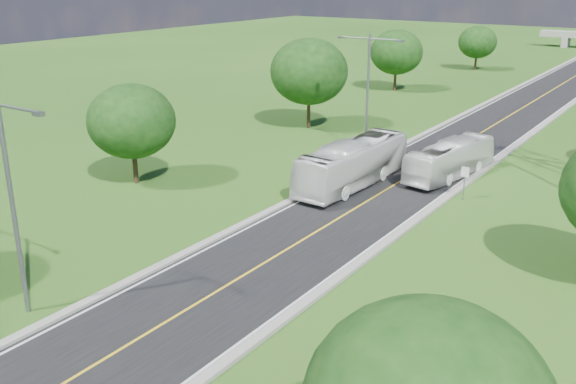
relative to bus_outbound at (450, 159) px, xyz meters
The scene contains 13 objects.
ground 17.99m from the bus_outbound, 98.20° to the left, with size 260.00×260.00×0.00m, color #244C15.
road 23.93m from the bus_outbound, 96.15° to the left, with size 8.00×150.00×0.06m, color black.
curb_left 24.74m from the bus_outbound, 106.00° to the left, with size 0.50×150.00×0.22m, color gray.
curb_right 23.85m from the bus_outbound, 85.93° to the left, with size 0.50×150.00×0.22m, color gray.
speed_limit_sign 5.02m from the bus_outbound, 58.23° to the right, with size 0.55×0.09×2.40m.
streetlight_near_left 31.76m from the bus_outbound, 105.80° to the right, with size 5.90×0.25×10.00m.
streetlight_mid_left 10.06m from the bus_outbound, 162.18° to the left, with size 5.90×0.25×10.00m.
tree_lb 23.62m from the bus_outbound, 142.49° to the right, with size 6.30×6.30×7.33m.
tree_lc 19.64m from the bus_outbound, 156.18° to the left, with size 7.56×7.56×8.79m.
tree_ld 37.46m from the bus_outbound, 121.63° to the left, with size 6.72×6.72×7.82m.
tree_le 58.38m from the bus_outbound, 107.01° to the left, with size 5.88×5.88×6.84m.
bus_outbound is the anchor object (origin of this frame).
bus_inbound 7.78m from the bus_outbound, 130.58° to the right, with size 2.76×11.80×3.29m, color white.
Camera 1 is at (18.57, -2.78, 14.80)m, focal length 40.00 mm.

